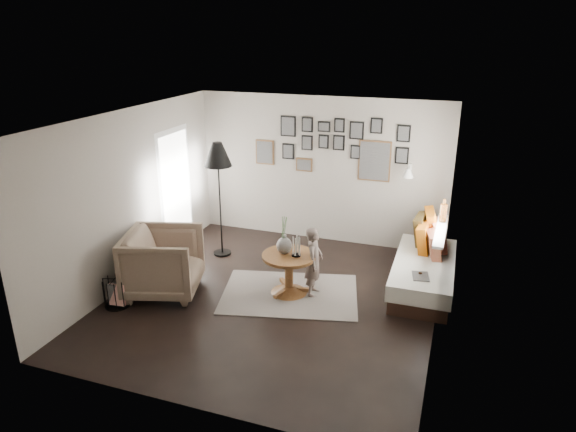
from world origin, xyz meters
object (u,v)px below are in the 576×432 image
(pedestal_table, at_px, (289,275))
(magazine_basket, at_px, (116,293))
(demijohn_large, at_px, (419,292))
(vase, at_px, (284,242))
(floor_lamp, at_px, (218,159))
(child, at_px, (314,262))
(demijohn_small, at_px, (419,297))
(daybed, at_px, (425,267))
(armchair, at_px, (164,262))

(pedestal_table, height_order, magazine_basket, pedestal_table)
(magazine_basket, relative_size, demijohn_large, 0.88)
(vase, height_order, floor_lamp, floor_lamp)
(demijohn_large, xyz_separation_m, child, (-1.47, -0.23, 0.34))
(floor_lamp, distance_m, magazine_basket, 2.62)
(demijohn_small, bearing_deg, magazine_basket, -161.51)
(child, bearing_deg, demijohn_large, -86.38)
(vase, xyz_separation_m, daybed, (1.92, 0.87, -0.48))
(pedestal_table, distance_m, vase, 0.51)
(floor_lamp, bearing_deg, child, -24.32)
(pedestal_table, bearing_deg, demijohn_large, 9.70)
(child, bearing_deg, demijohn_small, -91.04)
(armchair, bearing_deg, child, -89.57)
(magazine_basket, distance_m, demijohn_large, 4.24)
(armchair, height_order, magazine_basket, armchair)
(floor_lamp, relative_size, magazine_basket, 4.69)
(pedestal_table, relative_size, daybed, 0.38)
(pedestal_table, xyz_separation_m, floor_lamp, (-1.54, 0.94, 1.40))
(pedestal_table, distance_m, daybed, 2.05)
(armchair, relative_size, demijohn_small, 2.42)
(vase, relative_size, child, 0.54)
(armchair, relative_size, demijohn_large, 2.21)
(daybed, distance_m, demijohn_small, 0.72)
(pedestal_table, distance_m, floor_lamp, 2.28)
(pedestal_table, bearing_deg, armchair, -161.90)
(floor_lamp, relative_size, demijohn_large, 4.12)
(vase, relative_size, demijohn_small, 1.30)
(armchair, relative_size, floor_lamp, 0.54)
(armchair, height_order, floor_lamp, floor_lamp)
(pedestal_table, relative_size, vase, 1.40)
(demijohn_small, relative_size, child, 0.41)
(vase, distance_m, magazine_basket, 2.45)
(demijohn_small, distance_m, child, 1.54)
(daybed, bearing_deg, demijohn_small, -90.73)
(floor_lamp, bearing_deg, daybed, -0.69)
(vase, bearing_deg, pedestal_table, -14.04)
(pedestal_table, xyz_separation_m, child, (0.35, 0.08, 0.24))
(demijohn_large, bearing_deg, demijohn_small, -81.72)
(armchair, distance_m, child, 2.18)
(vase, bearing_deg, child, 7.84)
(pedestal_table, relative_size, demijohn_small, 1.81)
(magazine_basket, distance_m, child, 2.81)
(demijohn_small, bearing_deg, daybed, 89.84)
(magazine_basket, height_order, child, child)
(demijohn_small, bearing_deg, vase, -174.89)
(child, bearing_deg, magazine_basket, 110.68)
(pedestal_table, xyz_separation_m, armchair, (-1.73, -0.57, 0.19))
(pedestal_table, bearing_deg, daybed, 25.90)
(daybed, relative_size, demijohn_large, 4.32)
(vase, height_order, armchair, vase)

